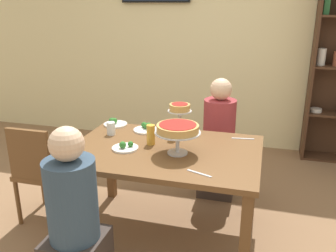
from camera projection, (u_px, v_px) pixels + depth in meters
ground_plane at (165, 232)px, 2.96m from camera, size 12.00×12.00×0.00m
rear_partition at (213, 36)px, 4.52m from camera, size 8.00×0.12×2.80m
dining_table at (165, 160)px, 2.76m from camera, size 1.44×0.99×0.74m
diner_far_right at (218, 146)px, 3.44m from camera, size 0.34×0.34×1.15m
diner_near_left at (75, 231)px, 2.16m from camera, size 0.34×0.34×1.15m
chair_head_west at (40, 169)px, 2.97m from camera, size 0.40×0.40×0.87m
deep_dish_pizza_stand at (178, 130)px, 2.58m from camera, size 0.33×0.33×0.22m
personal_pizza_stand at (180, 111)px, 3.02m from camera, size 0.20×0.20×0.25m
salad_plate_near_diner at (147, 128)px, 3.12m from camera, size 0.22×0.22×0.07m
salad_plate_far_diner at (125, 147)px, 2.72m from camera, size 0.20×0.20×0.07m
salad_plate_spare at (115, 123)px, 3.26m from camera, size 0.21×0.21×0.07m
beer_glass_amber_tall at (151, 135)px, 2.79m from camera, size 0.07×0.07×0.16m
beer_glass_amber_short at (174, 130)px, 2.91m from camera, size 0.07×0.07×0.15m
water_glass_clear_near at (111, 128)px, 3.01m from camera, size 0.07×0.07×0.11m
cutlery_fork_near at (243, 139)px, 2.93m from camera, size 0.18×0.04×0.00m
cutlery_knife_near at (199, 173)px, 2.32m from camera, size 0.17×0.08×0.00m
cutlery_fork_far at (73, 159)px, 2.54m from camera, size 0.17×0.08×0.00m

